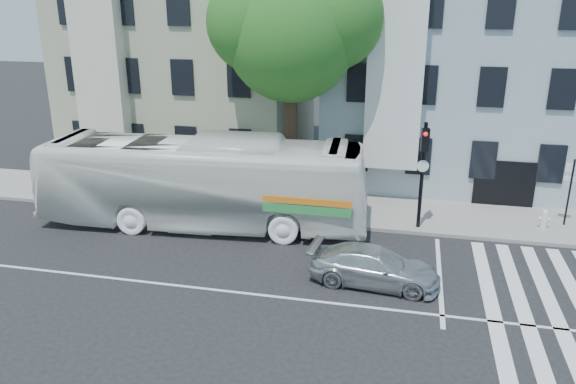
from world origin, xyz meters
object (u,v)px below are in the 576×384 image
(bus, at_px, (203,182))
(sedan, at_px, (374,266))
(traffic_signal, at_px, (423,163))
(fire_hydrant, at_px, (544,219))

(bus, bearing_deg, sedan, -120.39)
(bus, distance_m, sedan, 8.21)
(traffic_signal, distance_m, fire_hydrant, 5.57)
(bus, height_order, fire_hydrant, bus)
(bus, distance_m, traffic_signal, 8.82)
(sedan, distance_m, traffic_signal, 5.54)
(sedan, relative_size, fire_hydrant, 5.45)
(traffic_signal, bearing_deg, fire_hydrant, -0.08)
(bus, xyz_separation_m, traffic_signal, (8.68, 1.24, 1.02))
(bus, height_order, traffic_signal, traffic_signal)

